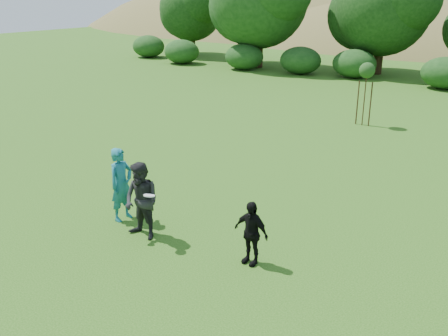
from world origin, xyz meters
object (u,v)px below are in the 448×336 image
object	(u,v)px
player_grey	(142,201)
player_black	(251,233)
player_teal	(121,184)
sapling	(367,72)

from	to	relation	value
player_grey	player_black	xyz separation A→B (m)	(2.87, 0.45, -0.22)
player_teal	player_black	world-z (taller)	player_teal
player_grey	player_black	bearing A→B (deg)	11.63
player_grey	sapling	world-z (taller)	sapling
player_black	player_grey	bearing A→B (deg)	-166.22
player_grey	sapling	bearing A→B (deg)	89.84
player_teal	player_grey	bearing A→B (deg)	-110.41
player_teal	sapling	size ratio (longest dim) A/B	0.70
player_grey	player_black	distance (m)	2.91
player_teal	player_grey	xyz separation A→B (m)	(1.18, -0.49, -0.02)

